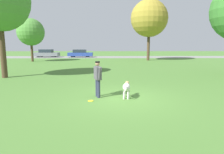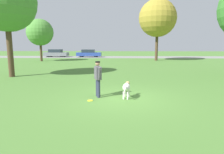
{
  "view_description": "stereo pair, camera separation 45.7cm",
  "coord_description": "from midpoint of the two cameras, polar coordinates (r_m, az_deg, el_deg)",
  "views": [
    {
      "loc": [
        -0.53,
        -8.25,
        2.28
      ],
      "look_at": [
        -0.38,
        0.16,
        0.9
      ],
      "focal_mm": 32.0,
      "sensor_mm": 36.0,
      "label": 1
    },
    {
      "loc": [
        -0.08,
        -8.24,
        2.28
      ],
      "look_at": [
        -0.38,
        0.16,
        0.9
      ],
      "focal_mm": 32.0,
      "sensor_mm": 36.0,
      "label": 2
    }
  ],
  "objects": [
    {
      "name": "parked_car_grey",
      "position": [
        38.13,
        -18.47,
        6.41
      ],
      "size": [
        4.34,
        1.97,
        1.39
      ],
      "rotation": [
        0.0,
        0.0,
        -0.04
      ],
      "color": "slate",
      "rests_on": "ground_plane"
    },
    {
      "name": "tree_far_left",
      "position": [
        29.08,
        -22.63,
        11.74
      ],
      "size": [
        3.55,
        3.55,
        5.66
      ],
      "color": "#4C3826",
      "rests_on": "ground_plane"
    },
    {
      "name": "ground_plane",
      "position": [
        8.56,
        1.02,
        -6.13
      ],
      "size": [
        120.0,
        120.0,
        0.0
      ],
      "primitive_type": "plane",
      "color": "#4C7A33"
    },
    {
      "name": "parked_car_blue",
      "position": [
        36.6,
        -9.41,
        6.67
      ],
      "size": [
        4.41,
        1.73,
        1.37
      ],
      "rotation": [
        0.0,
        0.0,
        -0.0
      ],
      "color": "#284293",
      "rests_on": "ground_plane"
    },
    {
      "name": "dog",
      "position": [
        8.57,
        2.64,
        -2.94
      ],
      "size": [
        0.42,
        1.08,
        0.66
      ],
      "rotation": [
        0.0,
        0.0,
        1.41
      ],
      "color": "silver",
      "rests_on": "ground_plane"
    },
    {
      "name": "tree_far_right",
      "position": [
        29.49,
        10.13,
        16.15
      ],
      "size": [
        5.19,
        5.19,
        8.48
      ],
      "color": "#4C3826",
      "rests_on": "ground_plane"
    },
    {
      "name": "person",
      "position": [
        8.62,
        -5.63,
        0.26
      ],
      "size": [
        0.37,
        0.72,
        1.57
      ],
      "rotation": [
        0.0,
        0.0,
        -1.23
      ],
      "color": "#2D334C",
      "rests_on": "ground_plane"
    },
    {
      "name": "far_road_strip",
      "position": [
        36.4,
        -0.6,
        5.72
      ],
      "size": [
        120.0,
        6.0,
        0.01
      ],
      "color": "gray",
      "rests_on": "ground_plane"
    },
    {
      "name": "frisbee",
      "position": [
        8.23,
        -7.71,
        -6.77
      ],
      "size": [
        0.23,
        0.23,
        0.02
      ],
      "color": "yellow",
      "rests_on": "ground_plane"
    }
  ]
}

